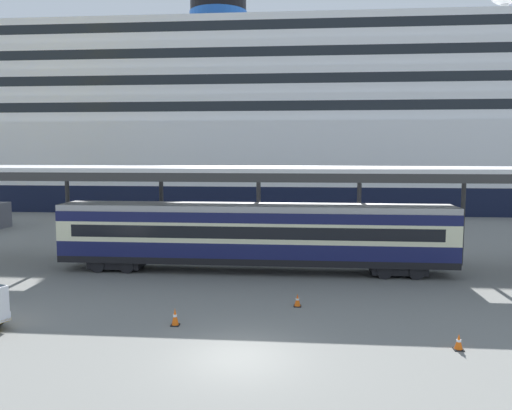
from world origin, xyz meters
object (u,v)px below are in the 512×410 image
Objects in this scene: train_carriage at (254,234)px; traffic_cone_far at (297,300)px; cruise_ship at (154,127)px; traffic_cone_mid at (175,317)px; traffic_cone_near at (459,342)px.

traffic_cone_far is (2.66, -6.72, -2.01)m from train_carriage.
cruise_ship is 283.27× the size of traffic_cone_far.
cruise_ship is at bearing 107.14° from traffic_cone_mid.
traffic_cone_far is at bearing -68.42° from train_carriage.
traffic_cone_mid is 1.23× the size of traffic_cone_far.
cruise_ship is at bearing 113.28° from traffic_cone_far.
train_carriage is 10.28m from traffic_cone_mid.
traffic_cone_mid is (-11.10, 1.63, 0.07)m from traffic_cone_near.
train_carriage is at bearing 75.91° from traffic_cone_mid.
train_carriage reaches higher than traffic_cone_mid.
traffic_cone_mid is at bearing 171.64° from traffic_cone_near.
traffic_cone_mid reaches higher than traffic_cone_near.
cruise_ship is 229.67× the size of traffic_cone_mid.
train_carriage is 14.46m from traffic_cone_near.
train_carriage is 38.41× the size of traffic_cone_far.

